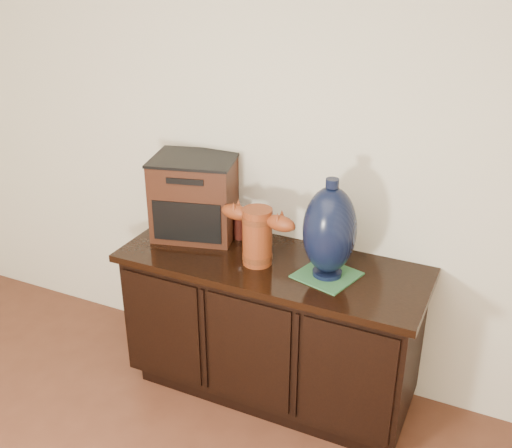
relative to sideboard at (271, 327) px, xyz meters
The scene contains 6 objects.
sideboard is the anchor object (origin of this frame).
terracotta_vessel 0.53m from the sideboard, 143.89° to the right, with size 0.39×0.16×0.27m.
tv_radio 0.75m from the sideboard, 166.40° to the left, with size 0.47×0.42×0.41m.
green_mat 0.46m from the sideboard, ahead, with size 0.24×0.24×0.01m, color #2F693B.
lamp_base 0.66m from the sideboard, ahead, with size 0.29×0.29×0.46m.
spray_can 0.54m from the sideboard, 147.54° to the left, with size 0.06×0.06×0.18m.
Camera 1 is at (0.98, -0.03, 2.10)m, focal length 42.00 mm.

